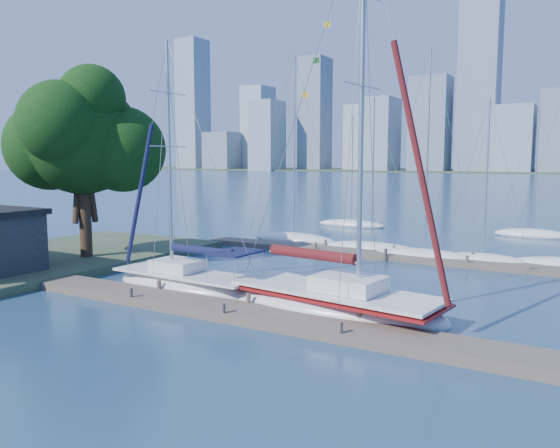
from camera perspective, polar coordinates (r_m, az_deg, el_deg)
The scene contains 13 objects.
ground at distance 22.62m, azimuth -4.59°, elevation -9.67°, with size 700.00×700.00×0.00m, color navy.
near_dock at distance 22.56m, azimuth -4.59°, elevation -9.19°, with size 26.00×2.00×0.40m, color brown.
far_dock at distance 35.90m, azimuth 12.91°, elevation -3.42°, with size 30.00×1.80×0.36m, color brown.
shore at distance 36.55m, azimuth -24.20°, elevation -3.55°, with size 12.00×22.00×0.50m, color #38472D.
tree at distance 35.08m, azimuth -19.99°, elevation 8.75°, with size 9.17×8.35×11.83m.
sailboat_navy at distance 26.86m, azimuth -9.73°, elevation -5.00°, with size 8.41×3.09×12.56m.
sailboat_maroon at distance 22.53m, azimuth 5.77°, elevation -6.53°, with size 9.85×4.36×16.45m.
bg_boat_0 at distance 42.67m, azimuth 1.49°, elevation -1.53°, with size 7.32×4.50×14.68m.
bg_boat_1 at distance 38.98m, azimuth 9.54°, elevation -2.48°, with size 7.12×3.08×10.99m.
bg_boat_2 at distance 36.27m, azimuth 14.86°, elevation -3.23°, with size 6.96×2.62×13.69m.
bg_boat_3 at distance 35.93m, azimuth 20.46°, elevation -3.58°, with size 5.99×3.89×10.33m.
bg_boat_6 at distance 53.30m, azimuth 7.45°, elevation -0.01°, with size 7.03×3.60×10.89m.
bg_boat_7 at distance 50.14m, azimuth 24.88°, elevation -0.97°, with size 6.35×3.71×10.83m.
Camera 1 is at (12.44, -17.79, 6.35)m, focal length 35.00 mm.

